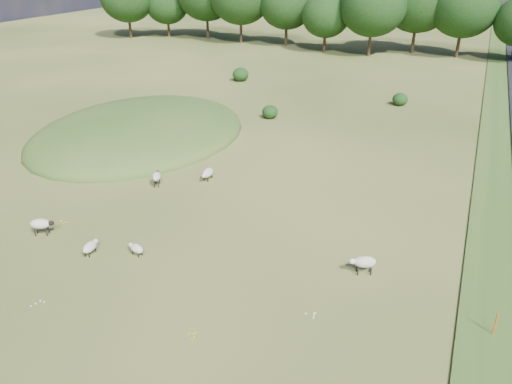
# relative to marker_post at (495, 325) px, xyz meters

# --- Properties ---
(ground) EXTENTS (160.00, 160.00, 0.00)m
(ground) POSITION_rel_marker_post_xyz_m (-14.93, 22.26, -0.60)
(ground) COLOR #344917
(ground) RESTS_ON ground
(mound) EXTENTS (16.00, 20.00, 4.00)m
(mound) POSITION_rel_marker_post_xyz_m (-26.93, 14.26, -0.60)
(mound) COLOR #33561E
(mound) RESTS_ON ground
(treeline) EXTENTS (96.28, 14.66, 11.70)m
(treeline) POSITION_rel_marker_post_xyz_m (-15.99, 57.69, 5.97)
(treeline) COLOR black
(treeline) RESTS_ON ground
(shrubs) EXTENTS (20.17, 13.34, 1.52)m
(shrubs) POSITION_rel_marker_post_xyz_m (-20.47, 30.78, 0.08)
(shrubs) COLOR black
(shrubs) RESTS_ON ground
(marker_post) EXTENTS (0.06, 0.06, 1.20)m
(marker_post) POSITION_rel_marker_post_xyz_m (0.00, 0.00, 0.00)
(marker_post) COLOR #D8590C
(marker_post) RESTS_ON ground
(sheep_0) EXTENTS (0.59, 1.17, 0.66)m
(sheep_0) POSITION_rel_marker_post_xyz_m (-18.45, -1.66, -0.18)
(sheep_0) COLOR beige
(sheep_0) RESTS_ON ground
(sheep_1) EXTENTS (0.66, 1.35, 0.77)m
(sheep_1) POSITION_rel_marker_post_xyz_m (-17.43, 8.54, -0.12)
(sheep_1) COLOR beige
(sheep_1) RESTS_ON ground
(sheep_2) EXTENTS (1.32, 0.95, 0.92)m
(sheep_2) POSITION_rel_marker_post_xyz_m (-5.63, 2.17, 0.04)
(sheep_2) COLOR beige
(sheep_2) RESTS_ON ground
(sheep_3) EXTENTS (1.06, 0.66, 0.59)m
(sheep_3) POSITION_rel_marker_post_xyz_m (-16.30, -0.80, -0.23)
(sheep_3) COLOR beige
(sheep_3) RESTS_ON ground
(sheep_4) EXTENTS (1.34, 0.96, 0.93)m
(sheep_4) POSITION_rel_marker_post_xyz_m (-22.06, -1.21, 0.05)
(sheep_4) COLOR beige
(sheep_4) RESTS_ON ground
(sheep_5) EXTENTS (0.95, 1.28, 0.90)m
(sheep_5) POSITION_rel_marker_post_xyz_m (-20.01, 6.48, 0.03)
(sheep_5) COLOR beige
(sheep_5) RESTS_ON ground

